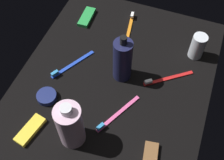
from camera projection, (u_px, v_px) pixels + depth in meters
ground_plane at (112, 86)px, 98.86cm from camera, size 84.00×64.00×1.20cm
lotion_bottle at (123, 60)px, 93.92cm from camera, size 6.24×6.24×18.98cm
bodywash_bottle at (70, 125)px, 80.97cm from camera, size 7.58×7.58×18.20cm
deodorant_stick at (198, 46)px, 101.83cm from camera, size 5.02×5.02×9.54cm
toothbrush_orange at (129, 28)px, 112.56cm from camera, size 17.97×4.00×2.10cm
toothbrush_red at (166, 79)px, 99.14cm from camera, size 11.89×15.03×2.10cm
toothbrush_pink at (116, 115)px, 91.24cm from camera, size 16.62×9.15×2.10cm
toothbrush_blue at (70, 65)px, 102.35cm from camera, size 16.27×9.89×2.10cm
snack_bar_brown at (150, 160)px, 83.03cm from camera, size 10.90×5.60×1.50cm
snack_bar_green at (87, 17)px, 115.75cm from camera, size 10.56×4.44×1.50cm
snack_bar_yellow at (30, 130)px, 88.25cm from camera, size 11.00×6.05×1.50cm
cream_tin_left at (47, 96)px, 94.68cm from camera, size 6.49×6.49×1.94cm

